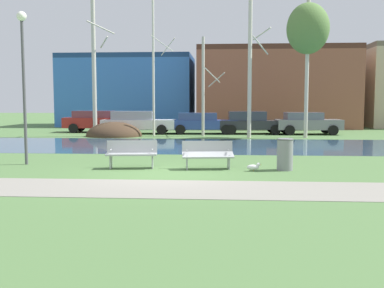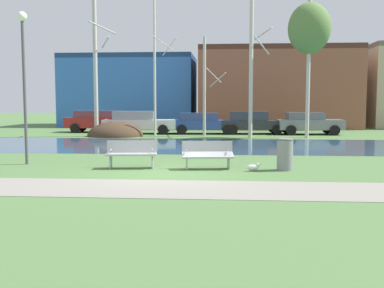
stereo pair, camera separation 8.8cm
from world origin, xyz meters
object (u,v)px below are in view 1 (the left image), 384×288
bench_right (208,154)px  parked_wagon_fourth_dark (250,122)px  parked_van_nearest_red (98,121)px  parked_hatch_third_blue (202,123)px  streetlamp (23,62)px  parked_sedan_second_white (137,122)px  parked_suv_fifth_grey (307,123)px  trash_bin (285,154)px  seagull (254,167)px  bench_left (132,153)px

bench_right → parked_wagon_fourth_dark: 15.91m
parked_van_nearest_red → parked_hatch_third_blue: (7.21, -0.97, -0.05)m
streetlamp → parked_sedan_second_white: (0.93, 14.80, -2.62)m
parked_suv_fifth_grey → trash_bin: bearing=-102.6°
trash_bin → parked_sedan_second_white: (-7.58, 15.50, 0.28)m
seagull → streetlamp: 8.27m
trash_bin → parked_van_nearest_red: 19.73m
trash_bin → streetlamp: streetlamp is taller
parked_van_nearest_red → parked_hatch_third_blue: 7.27m
streetlamp → parked_van_nearest_red: streetlamp is taller
seagull → parked_wagon_fourth_dark: (0.84, 16.13, 0.64)m
seagull → parked_wagon_fourth_dark: 16.17m
bench_right → parked_suv_fifth_grey: parked_suv_fifth_grey is taller
bench_left → streetlamp: bearing=171.0°
bench_left → parked_wagon_fourth_dark: (4.66, 15.74, 0.30)m
parked_sedan_second_white → parked_wagon_fourth_dark: size_ratio=1.12×
parked_hatch_third_blue → parked_wagon_fourth_dark: bearing=2.4°
bench_left → parked_suv_fifth_grey: size_ratio=0.40×
parked_suv_fifth_grey → streetlamp: bearing=-128.8°
streetlamp → parked_van_nearest_red: size_ratio=1.05×
bench_left → parked_wagon_fourth_dark: 16.42m
parked_hatch_third_blue → parked_wagon_fourth_dark: 3.20m
streetlamp → parked_hatch_third_blue: streetlamp is taller
trash_bin → parked_wagon_fourth_dark: 15.86m
seagull → streetlamp: streetlamp is taller
trash_bin → parked_suv_fifth_grey: bearing=77.4°
bench_right → streetlamp: bearing=174.5°
parked_wagon_fourth_dark → parked_van_nearest_red: bearing=175.4°
parked_hatch_third_blue → parked_suv_fifth_grey: bearing=-0.7°
streetlamp → parked_wagon_fourth_dark: streetlamp is taller
trash_bin → parked_suv_fifth_grey: size_ratio=0.24×
seagull → parked_hatch_third_blue: size_ratio=0.10×
bench_right → parked_suv_fifth_grey: (5.86, 15.52, 0.29)m
parked_hatch_third_blue → seagull: bearing=-81.6°
streetlamp → parked_sedan_second_white: streetlamp is taller
streetlamp → parked_suv_fifth_grey: size_ratio=1.21×
seagull → parked_sedan_second_white: (-6.61, 15.78, 0.65)m
seagull → parked_hatch_third_blue: 16.18m
bench_right → parked_sedan_second_white: 16.25m
parked_sedan_second_white → parked_suv_fifth_grey: 11.06m
trash_bin → parked_wagon_fourth_dark: bearing=90.5°
bench_left → parked_van_nearest_red: size_ratio=0.34×
parked_van_nearest_red → parked_suv_fifth_grey: bearing=-4.3°
seagull → streetlamp: (-7.54, 0.98, 3.27)m
parked_hatch_third_blue → parked_suv_fifth_grey: parked_suv_fifth_grey is taller
parked_van_nearest_red → parked_sedan_second_white: (2.95, -1.18, -0.00)m
trash_bin → parked_hatch_third_blue: (-3.33, 15.72, 0.23)m
bench_right → parked_suv_fifth_grey: 16.60m
parked_wagon_fourth_dark → parked_suv_fifth_grey: (3.61, -0.22, -0.01)m
bench_right → parked_hatch_third_blue: parked_hatch_third_blue is taller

